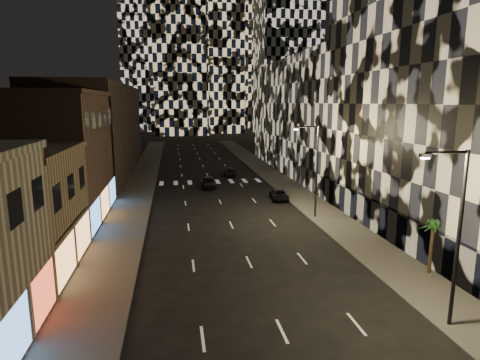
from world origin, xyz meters
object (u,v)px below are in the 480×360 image
object	(u,v)px
car_dark_oncoming	(230,171)
car_dark_rightlane	(279,195)
palm_tree	(433,229)
streetlight_near	(455,227)
streetlight_far	(315,165)
car_dark_midlane	(209,182)

from	to	relation	value
car_dark_oncoming	car_dark_rightlane	size ratio (longest dim) A/B	1.08
car_dark_oncoming	palm_tree	size ratio (longest dim) A/B	1.18
streetlight_near	car_dark_rightlane	bearing A→B (deg)	92.78
streetlight_near	car_dark_rightlane	xyz separation A→B (m)	(-1.35, 27.93, -4.80)
streetlight_near	streetlight_far	size ratio (longest dim) A/B	1.00
streetlight_near	streetlight_far	bearing A→B (deg)	90.00
streetlight_far	car_dark_midlane	distance (m)	18.85
streetlight_near	car_dark_rightlane	world-z (taller)	streetlight_near
car_dark_midlane	car_dark_rightlane	xyz separation A→B (m)	(7.62, -7.99, -0.20)
streetlight_near	car_dark_midlane	size ratio (longest dim) A/B	2.02
streetlight_near	car_dark_midlane	xyz separation A→B (m)	(-8.98, 35.92, -4.59)
car_dark_midlane	car_dark_rightlane	world-z (taller)	car_dark_midlane
streetlight_near	car_dark_oncoming	bearing A→B (deg)	96.18
car_dark_oncoming	streetlight_near	bearing A→B (deg)	103.59
streetlight_far	car_dark_midlane	bearing A→B (deg)	119.43
car_dark_oncoming	palm_tree	bearing A→B (deg)	109.04
car_dark_midlane	car_dark_oncoming	distance (m)	9.81
car_dark_midlane	palm_tree	bearing A→B (deg)	-67.59
streetlight_near	car_dark_oncoming	xyz separation A→B (m)	(-4.85, 44.82, -4.72)
car_dark_oncoming	car_dark_rightlane	bearing A→B (deg)	109.11
streetlight_far	car_dark_midlane	world-z (taller)	streetlight_far
streetlight_near	streetlight_far	world-z (taller)	same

